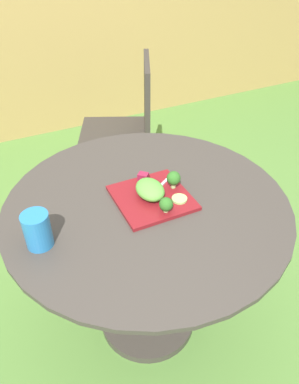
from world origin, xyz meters
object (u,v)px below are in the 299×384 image
at_px(drinking_glass, 38,232).
at_px(fork, 157,189).
at_px(patio_chair, 129,121).
at_px(salad_plate, 152,198).

distance_m(drinking_glass, fork, 0.46).
xyz_separation_m(patio_chair, drinking_glass, (-0.74, -1.04, 0.26)).
xyz_separation_m(salad_plate, drinking_glass, (-0.42, -0.05, 0.05)).
height_order(patio_chair, fork, patio_chair).
relative_size(salad_plate, drinking_glass, 2.18).
relative_size(salad_plate, fork, 1.89).
distance_m(salad_plate, drinking_glass, 0.43).
xyz_separation_m(patio_chair, fork, (-0.29, -0.96, 0.22)).
xyz_separation_m(salad_plate, fork, (0.03, 0.03, 0.01)).
bearing_deg(salad_plate, drinking_glass, -172.78).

